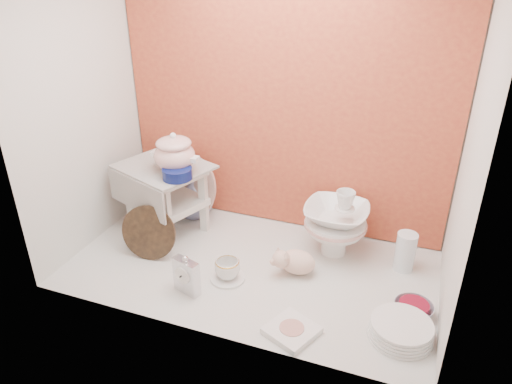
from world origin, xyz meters
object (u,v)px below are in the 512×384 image
at_px(blue_white_vase, 193,197).
at_px(mantel_clock, 186,275).
at_px(gold_rim_teacup, 227,269).
at_px(step_stool, 167,198).
at_px(floral_platter, 187,186).
at_px(plush_pig, 297,262).
at_px(dinner_plate_stack, 401,330).
at_px(soup_tureen, 174,152).
at_px(porcelain_tower, 336,222).
at_px(crystal_bowl, 413,309).

distance_m(blue_white_vase, mantel_clock, 0.72).
xyz_separation_m(mantel_clock, gold_rim_teacup, (0.14, 0.15, -0.04)).
relative_size(step_stool, floral_platter, 1.16).
relative_size(blue_white_vase, gold_rim_teacup, 2.04).
relative_size(plush_pig, dinner_plate_stack, 0.84).
height_order(floral_platter, plush_pig, floral_platter).
bearing_deg(plush_pig, mantel_clock, -156.37).
bearing_deg(step_stool, blue_white_vase, 93.53).
bearing_deg(soup_tureen, plush_pig, -8.45).
height_order(blue_white_vase, mantel_clock, blue_white_vase).
relative_size(mantel_clock, gold_rim_teacup, 1.60).
bearing_deg(dinner_plate_stack, step_stool, 162.54).
distance_m(soup_tureen, porcelain_tower, 0.90).
distance_m(step_stool, soup_tureen, 0.32).
xyz_separation_m(soup_tureen, porcelain_tower, (0.83, 0.14, -0.32)).
height_order(dinner_plate_stack, porcelain_tower, porcelain_tower).
bearing_deg(gold_rim_teacup, soup_tureen, 145.97).
xyz_separation_m(blue_white_vase, porcelain_tower, (0.87, -0.09, 0.06)).
xyz_separation_m(soup_tureen, dinner_plate_stack, (1.22, -0.38, -0.47)).
bearing_deg(porcelain_tower, soup_tureen, -170.47).
distance_m(blue_white_vase, plush_pig, 0.81).
distance_m(floral_platter, porcelain_tower, 0.91).
xyz_separation_m(soup_tureen, plush_pig, (0.70, -0.10, -0.44)).
height_order(plush_pig, porcelain_tower, porcelain_tower).
relative_size(gold_rim_teacup, porcelain_tower, 0.33).
distance_m(floral_platter, crystal_bowl, 1.42).
bearing_deg(mantel_clock, floral_platter, 134.95).
relative_size(step_stool, blue_white_vase, 1.83).
bearing_deg(step_stool, gold_rim_teacup, -11.46).
xyz_separation_m(soup_tureen, floral_platter, (-0.07, 0.23, -0.31)).
bearing_deg(step_stool, floral_platter, 103.29).
bearing_deg(gold_rim_teacup, step_stool, 148.01).
height_order(blue_white_vase, crystal_bowl, blue_white_vase).
bearing_deg(mantel_clock, crystal_bowl, 29.43).
bearing_deg(dinner_plate_stack, floral_platter, 155.07).
relative_size(blue_white_vase, dinner_plate_stack, 0.92).
xyz_separation_m(step_stool, mantel_clock, (0.36, -0.46, -0.10)).
bearing_deg(dinner_plate_stack, plush_pig, 152.58).
height_order(mantel_clock, dinner_plate_stack, mantel_clock).
relative_size(step_stool, crystal_bowl, 2.66).
xyz_separation_m(floral_platter, porcelain_tower, (0.90, -0.09, -0.00)).
height_order(floral_platter, gold_rim_teacup, floral_platter).
xyz_separation_m(crystal_bowl, porcelain_tower, (-0.43, 0.36, 0.16)).
distance_m(step_stool, porcelain_tower, 0.93).
bearing_deg(gold_rim_teacup, dinner_plate_stack, -7.33).
bearing_deg(floral_platter, crystal_bowl, -18.38).
height_order(floral_platter, mantel_clock, floral_platter).
bearing_deg(dinner_plate_stack, mantel_clock, -177.21).
xyz_separation_m(dinner_plate_stack, porcelain_tower, (-0.39, 0.52, 0.15)).
bearing_deg(floral_platter, porcelain_tower, -5.54).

